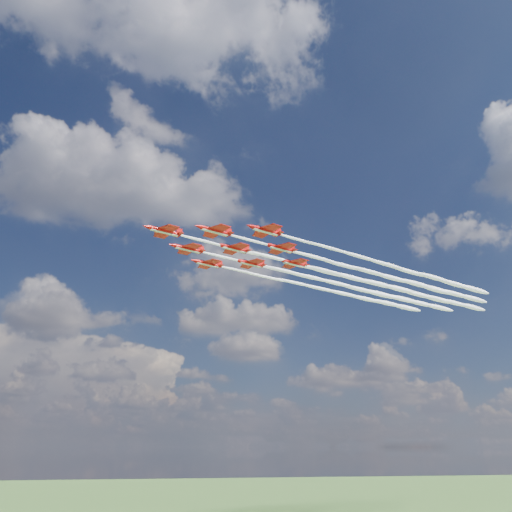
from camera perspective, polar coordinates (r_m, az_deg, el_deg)
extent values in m
cylinder|color=red|center=(135.41, -10.43, 2.82)|extent=(8.07, 4.38, 1.14)
cone|color=red|center=(133.63, -12.45, 3.31)|extent=(2.36, 1.88, 1.14)
cone|color=red|center=(137.24, -8.58, 2.37)|extent=(1.84, 1.58, 1.04)
ellipsoid|color=black|center=(134.87, -11.22, 3.20)|extent=(2.36, 1.73, 0.74)
cube|color=red|center=(135.58, -10.23, 2.75)|extent=(6.88, 10.08, 0.15)
cube|color=red|center=(136.96, -8.85, 2.44)|extent=(2.83, 4.01, 0.12)
cube|color=red|center=(137.41, -8.75, 2.77)|extent=(1.58, 0.80, 1.87)
cube|color=white|center=(135.20, -10.44, 2.62)|extent=(7.51, 3.99, 0.12)
cylinder|color=red|center=(133.44, -4.73, 2.89)|extent=(8.07, 4.38, 1.14)
cone|color=red|center=(131.20, -6.69, 3.40)|extent=(2.36, 1.88, 1.14)
cone|color=red|center=(135.70, -2.94, 2.43)|extent=(1.84, 1.58, 1.04)
ellipsoid|color=black|center=(132.72, -5.50, 3.28)|extent=(2.36, 1.73, 0.74)
cube|color=red|center=(133.66, -4.53, 2.82)|extent=(6.88, 10.08, 0.15)
cube|color=red|center=(135.35, -3.20, 2.50)|extent=(2.83, 4.01, 0.12)
cube|color=red|center=(135.83, -3.12, 2.84)|extent=(1.58, 0.80, 1.87)
cube|color=white|center=(133.23, -4.73, 2.69)|extent=(7.51, 3.99, 0.12)
cylinder|color=red|center=(146.20, -7.79, 0.83)|extent=(8.07, 4.38, 1.14)
cone|color=red|center=(144.16, -9.62, 1.26)|extent=(2.36, 1.88, 1.14)
cone|color=red|center=(148.26, -6.11, 0.44)|extent=(1.84, 1.58, 1.04)
ellipsoid|color=black|center=(145.54, -8.50, 1.17)|extent=(2.36, 1.73, 0.74)
cube|color=red|center=(146.39, -7.61, 0.77)|extent=(6.88, 10.08, 0.15)
cube|color=red|center=(147.94, -6.36, 0.50)|extent=(2.83, 4.01, 0.12)
cube|color=red|center=(148.38, -6.27, 0.82)|extent=(1.58, 0.80, 1.87)
cube|color=white|center=(146.01, -7.80, 0.64)|extent=(7.51, 3.99, 0.12)
cylinder|color=red|center=(132.83, 1.09, 2.94)|extent=(8.07, 4.38, 1.14)
cone|color=red|center=(130.14, -0.78, 3.46)|extent=(2.36, 1.88, 1.14)
cone|color=red|center=(135.49, 2.77, 2.46)|extent=(1.84, 1.58, 1.04)
ellipsoid|color=black|center=(131.93, 0.35, 3.33)|extent=(2.36, 1.73, 0.74)
cube|color=red|center=(133.08, 1.27, 2.87)|extent=(6.88, 10.08, 0.15)
cube|color=red|center=(135.08, 2.52, 2.53)|extent=(2.83, 4.01, 0.12)
cube|color=red|center=(135.57, 2.59, 2.87)|extent=(1.58, 0.80, 1.87)
cube|color=white|center=(132.62, 1.09, 2.73)|extent=(7.51, 3.99, 0.12)
cylinder|color=red|center=(144.80, -2.50, 0.87)|extent=(8.07, 4.38, 1.14)
cone|color=red|center=(142.34, -4.27, 1.31)|extent=(2.36, 1.88, 1.14)
cone|color=red|center=(147.24, -0.89, 0.47)|extent=(1.84, 1.58, 1.04)
ellipsoid|color=black|center=(143.97, -3.19, 1.22)|extent=(2.36, 1.73, 0.74)
cube|color=red|center=(145.03, -2.32, 0.81)|extent=(6.88, 10.08, 0.15)
cube|color=red|center=(146.87, -1.12, 0.53)|extent=(2.83, 4.01, 0.12)
cube|color=red|center=(147.32, -1.05, 0.85)|extent=(1.58, 0.80, 1.87)
cube|color=white|center=(144.61, -2.50, 0.68)|extent=(7.51, 3.99, 0.12)
cylinder|color=red|center=(157.41, -5.52, -0.88)|extent=(8.07, 4.38, 1.14)
cone|color=red|center=(155.14, -7.19, -0.50)|extent=(2.36, 1.88, 1.14)
cone|color=red|center=(159.66, -3.99, -1.22)|extent=(1.84, 1.58, 1.04)
ellipsoid|color=black|center=(156.65, -6.17, -0.57)|extent=(2.36, 1.73, 0.74)
cube|color=red|center=(157.62, -5.35, -0.93)|extent=(6.88, 10.08, 0.15)
cube|color=red|center=(159.32, -4.21, -1.17)|extent=(2.83, 4.01, 0.12)
cube|color=red|center=(159.73, -4.14, -0.87)|extent=(1.58, 0.80, 1.87)
cube|color=white|center=(157.23, -5.52, -1.06)|extent=(7.51, 3.99, 0.12)
cylinder|color=red|center=(144.65, 2.85, 0.90)|extent=(8.07, 4.38, 1.14)
cone|color=red|center=(141.78, 1.18, 1.34)|extent=(2.36, 1.88, 1.14)
cone|color=red|center=(147.46, 4.36, 0.50)|extent=(1.84, 1.58, 1.04)
ellipsoid|color=black|center=(143.66, 2.19, 1.25)|extent=(2.36, 1.73, 0.74)
cube|color=red|center=(144.92, 3.02, 0.84)|extent=(6.88, 10.08, 0.15)
cube|color=red|center=(147.04, 4.14, 0.56)|extent=(2.83, 4.01, 0.12)
cube|color=red|center=(147.50, 4.20, 0.88)|extent=(1.58, 0.80, 1.87)
cube|color=white|center=(144.46, 2.85, 0.71)|extent=(7.51, 3.99, 0.12)
cylinder|color=red|center=(156.50, -0.60, -0.86)|extent=(8.07, 4.38, 1.14)
cone|color=red|center=(153.85, -2.20, -0.48)|extent=(2.36, 1.88, 1.14)
cone|color=red|center=(159.10, 0.86, -1.20)|extent=(1.84, 1.58, 1.04)
ellipsoid|color=black|center=(155.58, -1.23, -0.55)|extent=(2.36, 1.73, 0.74)
cube|color=red|center=(156.75, -0.44, -0.91)|extent=(6.88, 10.08, 0.15)
cube|color=red|center=(158.70, 0.65, -1.15)|extent=(2.83, 4.01, 0.12)
cube|color=red|center=(159.14, 0.71, -0.85)|extent=(1.58, 0.80, 1.87)
cube|color=white|center=(156.32, -0.60, -1.04)|extent=(7.51, 3.99, 0.12)
cylinder|color=red|center=(156.74, 4.34, -0.83)|extent=(8.07, 4.38, 1.14)
cone|color=red|center=(153.73, 2.83, -0.45)|extent=(2.36, 1.88, 1.14)
cone|color=red|center=(159.68, 5.71, -1.17)|extent=(1.84, 1.58, 1.04)
ellipsoid|color=black|center=(155.69, 3.74, -0.52)|extent=(2.36, 1.73, 0.74)
cube|color=red|center=(157.03, 4.49, -0.88)|extent=(6.88, 10.08, 0.15)
cube|color=red|center=(159.24, 5.51, -1.12)|extent=(2.83, 4.01, 0.12)
cube|color=red|center=(159.68, 5.56, -0.82)|extent=(1.58, 0.80, 1.87)
cube|color=white|center=(156.57, 4.35, -1.01)|extent=(7.51, 3.99, 0.12)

